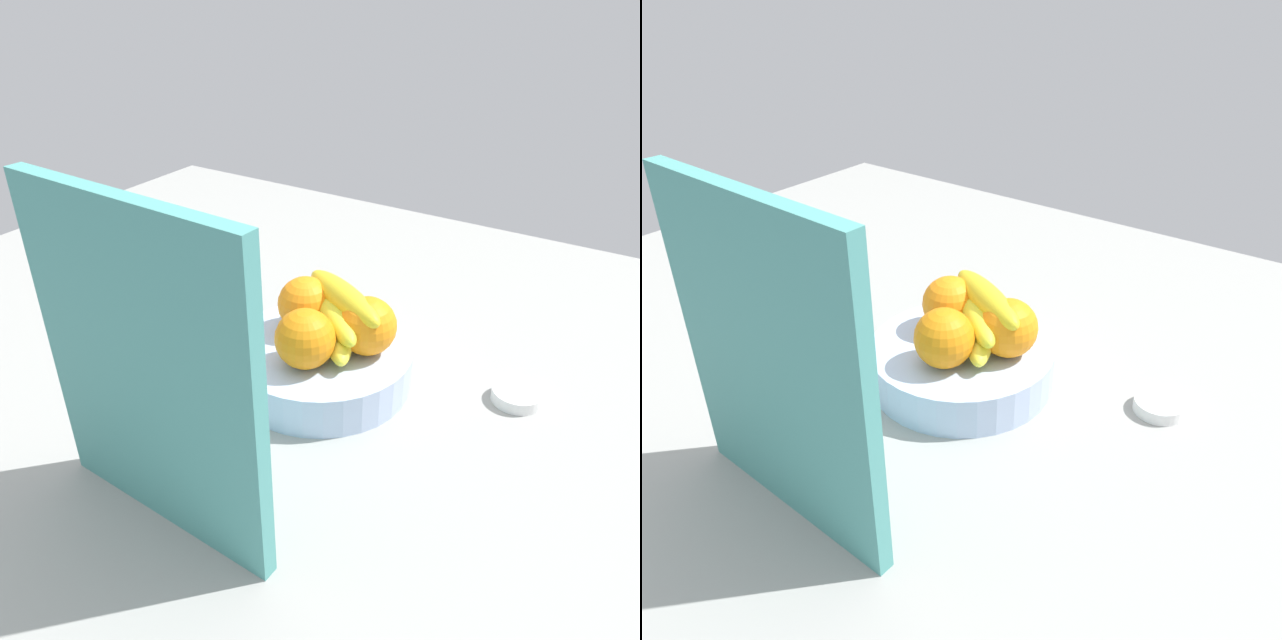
# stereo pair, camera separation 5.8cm
# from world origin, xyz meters

# --- Properties ---
(ground_plane) EXTENTS (1.80, 1.40, 0.03)m
(ground_plane) POSITION_xyz_m (0.00, 0.00, -0.01)
(ground_plane) COLOR gray
(fruit_bowl) EXTENTS (0.26, 0.26, 0.06)m
(fruit_bowl) POSITION_xyz_m (0.04, -0.02, 0.03)
(fruit_bowl) COLOR #AFC2E4
(fruit_bowl) RESTS_ON ground_plane
(orange_front_left) EXTENTS (0.08, 0.08, 0.08)m
(orange_front_left) POSITION_xyz_m (0.03, 0.03, 0.10)
(orange_front_left) COLOR orange
(orange_front_left) RESTS_ON fruit_bowl
(orange_front_right) EXTENTS (0.08, 0.08, 0.08)m
(orange_front_right) POSITION_xyz_m (-0.02, -0.04, 0.10)
(orange_front_right) COLOR orange
(orange_front_right) RESTS_ON fruit_bowl
(orange_center) EXTENTS (0.08, 0.08, 0.08)m
(orange_center) POSITION_xyz_m (0.08, -0.04, 0.10)
(orange_center) COLOR orange
(orange_center) RESTS_ON fruit_bowl
(banana_bunch) EXTENTS (0.17, 0.16, 0.08)m
(banana_bunch) POSITION_xyz_m (0.03, -0.04, 0.10)
(banana_bunch) COLOR yellow
(banana_bunch) RESTS_ON fruit_bowl
(cutting_board) EXTENTS (0.28, 0.03, 0.36)m
(cutting_board) POSITION_xyz_m (0.05, 0.28, 0.18)
(cutting_board) COLOR teal
(cutting_board) RESTS_ON ground_plane
(jar_lid) EXTENTS (0.07, 0.07, 0.02)m
(jar_lid) POSITION_xyz_m (-0.21, -0.12, 0.01)
(jar_lid) COLOR white
(jar_lid) RESTS_ON ground_plane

